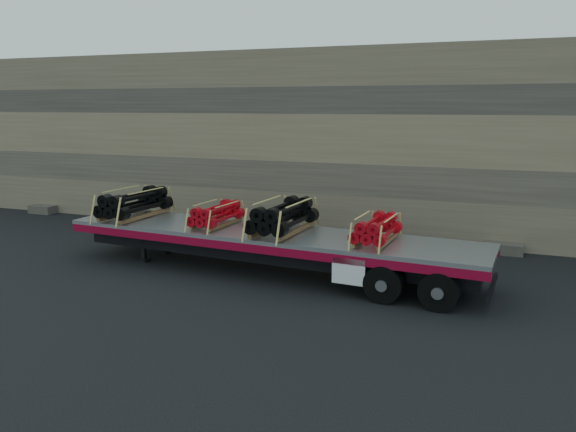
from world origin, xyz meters
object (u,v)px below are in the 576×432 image
bundle_front (135,204)px  bundle_midrear (283,218)px  bundle_midfront (216,215)px  trailer (267,252)px  bundle_rear (376,230)px

bundle_front → bundle_midrear: bearing=-0.0°
bundle_midfront → bundle_midrear: (2.25, -0.14, 0.11)m
bundle_front → bundle_midrear: 5.41m
trailer → bundle_front: 4.99m
bundle_midfront → bundle_rear: bundle_rear is taller
bundle_midfront → bundle_midrear: bearing=-0.0°
trailer → bundle_midrear: bearing=-0.0°
trailer → bundle_front: bundle_front is taller
bundle_front → bundle_midrear: (5.40, -0.34, 0.00)m
bundle_midfront → bundle_rear: size_ratio=0.98×
bundle_rear → bundle_front: bearing=180.0°
bundle_midfront → bundle_rear: (5.04, -0.31, 0.01)m
bundle_front → bundle_rear: size_ratio=1.29×
bundle_front → bundle_rear: 8.20m
trailer → bundle_midfront: (-1.72, 0.11, 0.98)m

